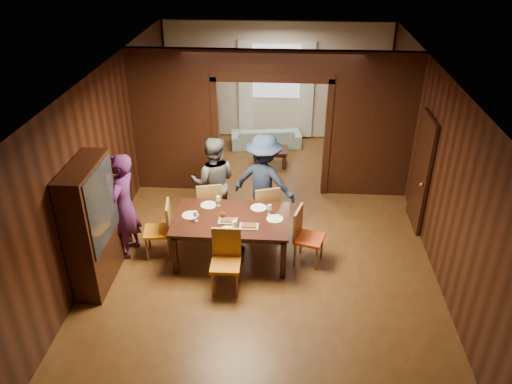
# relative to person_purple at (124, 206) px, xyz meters

# --- Properties ---
(floor) EXTENTS (9.00, 9.00, 0.00)m
(floor) POSITION_rel_person_purple_xyz_m (2.28, 0.78, -0.91)
(floor) COLOR #553417
(floor) RESTS_ON ground
(ceiling) EXTENTS (5.50, 9.00, 0.02)m
(ceiling) POSITION_rel_person_purple_xyz_m (2.28, 0.78, 1.99)
(ceiling) COLOR silver
(ceiling) RESTS_ON room_walls
(room_walls) EXTENTS (5.52, 9.01, 2.90)m
(room_walls) POSITION_rel_person_purple_xyz_m (2.28, 2.66, 0.59)
(room_walls) COLOR black
(room_walls) RESTS_ON floor
(person_purple) EXTENTS (0.52, 0.72, 1.82)m
(person_purple) POSITION_rel_person_purple_xyz_m (0.00, 0.00, 0.00)
(person_purple) COLOR #491E57
(person_purple) RESTS_ON floor
(person_grey) EXTENTS (0.87, 0.70, 1.71)m
(person_grey) POSITION_rel_person_purple_xyz_m (1.32, 1.03, -0.06)
(person_grey) COLOR #4D4D53
(person_grey) RESTS_ON floor
(person_navy) EXTENTS (1.29, 0.99, 1.77)m
(person_navy) POSITION_rel_person_purple_xyz_m (2.21, 1.06, -0.03)
(person_navy) COLOR #1C2946
(person_navy) RESTS_ON floor
(sofa) EXTENTS (1.77, 0.89, 0.50)m
(sofa) POSITION_rel_person_purple_xyz_m (2.07, 4.63, -0.66)
(sofa) COLOR #9CC7CC
(sofa) RESTS_ON floor
(serving_bowl) EXTENTS (0.31, 0.31, 0.08)m
(serving_bowl) POSITION_rel_person_purple_xyz_m (1.80, 0.08, -0.11)
(serving_bowl) COLOR black
(serving_bowl) RESTS_ON dining_table
(dining_table) EXTENTS (1.87, 1.16, 0.76)m
(dining_table) POSITION_rel_person_purple_xyz_m (1.75, 0.01, -0.53)
(dining_table) COLOR black
(dining_table) RESTS_ON floor
(coffee_table) EXTENTS (0.80, 0.50, 0.40)m
(coffee_table) POSITION_rel_person_purple_xyz_m (2.23, 3.55, -0.71)
(coffee_table) COLOR black
(coffee_table) RESTS_ON floor
(chair_left) EXTENTS (0.51, 0.51, 0.97)m
(chair_left) POSITION_rel_person_purple_xyz_m (0.51, 0.01, -0.43)
(chair_left) COLOR orange
(chair_left) RESTS_ON floor
(chair_right) EXTENTS (0.55, 0.55, 0.97)m
(chair_right) POSITION_rel_person_purple_xyz_m (3.01, -0.04, -0.43)
(chair_right) COLOR #E04715
(chair_right) RESTS_ON floor
(chair_far_l) EXTENTS (0.53, 0.53, 0.97)m
(chair_far_l) POSITION_rel_person_purple_xyz_m (1.24, 0.89, -0.43)
(chair_far_l) COLOR #C95212
(chair_far_l) RESTS_ON floor
(chair_far_r) EXTENTS (0.55, 0.55, 0.97)m
(chair_far_r) POSITION_rel_person_purple_xyz_m (2.24, 0.82, -0.43)
(chair_far_r) COLOR #E04515
(chair_far_r) RESTS_ON floor
(chair_near) EXTENTS (0.45, 0.45, 0.97)m
(chair_near) POSITION_rel_person_purple_xyz_m (1.74, -0.81, -0.43)
(chair_near) COLOR #CA6F13
(chair_near) RESTS_ON floor
(hutch) EXTENTS (0.40, 1.20, 2.00)m
(hutch) POSITION_rel_person_purple_xyz_m (-0.25, -0.72, 0.09)
(hutch) COLOR black
(hutch) RESTS_ON floor
(door_right) EXTENTS (0.06, 0.90, 2.10)m
(door_right) POSITION_rel_person_purple_xyz_m (4.98, 1.28, 0.14)
(door_right) COLOR black
(door_right) RESTS_ON floor
(window_far) EXTENTS (1.20, 0.03, 1.30)m
(window_far) POSITION_rel_person_purple_xyz_m (2.28, 5.22, 0.79)
(window_far) COLOR silver
(window_far) RESTS_ON back_wall
(curtain_left) EXTENTS (0.35, 0.06, 2.40)m
(curtain_left) POSITION_rel_person_purple_xyz_m (1.53, 5.18, 0.34)
(curtain_left) COLOR white
(curtain_left) RESTS_ON back_wall
(curtain_right) EXTENTS (0.35, 0.06, 2.40)m
(curtain_right) POSITION_rel_person_purple_xyz_m (3.03, 5.18, 0.34)
(curtain_right) COLOR white
(curtain_right) RESTS_ON back_wall
(plate_left) EXTENTS (0.27, 0.27, 0.01)m
(plate_left) POSITION_rel_person_purple_xyz_m (1.07, 0.04, -0.15)
(plate_left) COLOR silver
(plate_left) RESTS_ON dining_table
(plate_far_l) EXTENTS (0.27, 0.27, 0.01)m
(plate_far_l) POSITION_rel_person_purple_xyz_m (1.32, 0.38, -0.15)
(plate_far_l) COLOR silver
(plate_far_l) RESTS_ON dining_table
(plate_far_r) EXTENTS (0.27, 0.27, 0.01)m
(plate_far_r) POSITION_rel_person_purple_xyz_m (2.16, 0.35, -0.15)
(plate_far_r) COLOR white
(plate_far_r) RESTS_ON dining_table
(plate_right) EXTENTS (0.27, 0.27, 0.01)m
(plate_right) POSITION_rel_person_purple_xyz_m (2.45, 0.02, -0.15)
(plate_right) COLOR white
(plate_right) RESTS_ON dining_table
(plate_near) EXTENTS (0.27, 0.27, 0.01)m
(plate_near) POSITION_rel_person_purple_xyz_m (1.73, -0.37, -0.15)
(plate_near) COLOR white
(plate_near) RESTS_ON dining_table
(platter_a) EXTENTS (0.30, 0.20, 0.04)m
(platter_a) POSITION_rel_person_purple_xyz_m (1.70, -0.09, -0.13)
(platter_a) COLOR gray
(platter_a) RESTS_ON dining_table
(platter_b) EXTENTS (0.30, 0.20, 0.04)m
(platter_b) POSITION_rel_person_purple_xyz_m (2.05, -0.23, -0.13)
(platter_b) COLOR gray
(platter_b) RESTS_ON dining_table
(wineglass_left) EXTENTS (0.08, 0.08, 0.18)m
(wineglass_left) POSITION_rel_person_purple_xyz_m (1.19, -0.12, -0.06)
(wineglass_left) COLOR white
(wineglass_left) RESTS_ON dining_table
(wineglass_far) EXTENTS (0.08, 0.08, 0.18)m
(wineglass_far) POSITION_rel_person_purple_xyz_m (1.48, 0.38, -0.06)
(wineglass_far) COLOR white
(wineglass_far) RESTS_ON dining_table
(wineglass_right) EXTENTS (0.08, 0.08, 0.18)m
(wineglass_right) POSITION_rel_person_purple_xyz_m (2.35, 0.16, -0.06)
(wineglass_right) COLOR white
(wineglass_right) RESTS_ON dining_table
(tumbler) EXTENTS (0.07, 0.07, 0.14)m
(tumbler) POSITION_rel_person_purple_xyz_m (1.83, -0.30, -0.08)
(tumbler) COLOR silver
(tumbler) RESTS_ON dining_table
(condiment_jar) EXTENTS (0.08, 0.08, 0.11)m
(condiment_jar) POSITION_rel_person_purple_xyz_m (1.61, -0.00, -0.10)
(condiment_jar) COLOR #4D2D12
(condiment_jar) RESTS_ON dining_table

